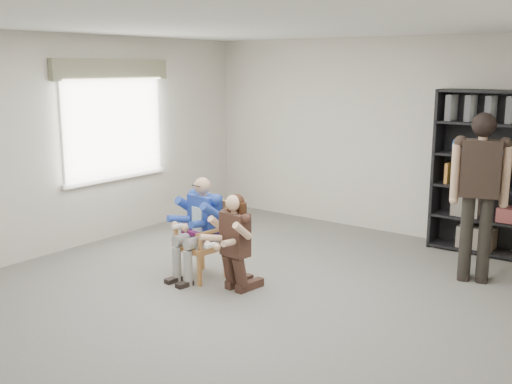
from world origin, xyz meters
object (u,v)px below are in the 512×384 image
Objects in this scene: seated_man at (200,228)px; bookshelf at (506,175)px; standing_man at (478,200)px; armchair at (200,239)px; kneeling_woman at (233,243)px.

bookshelf reaches higher than seated_man.
standing_man is at bearing -89.46° from bookshelf.
kneeling_woman reaches higher than armchair.
kneeling_woman is 0.57× the size of standing_man.
kneeling_woman is at bearing -152.59° from standing_man.
standing_man is (2.55, 1.74, 0.35)m from seated_man.
bookshelf reaches higher than standing_man.
armchair is 0.84× the size of kneeling_woman.
kneeling_woman is at bearing -123.03° from bookshelf.
seated_man is 0.59m from kneeling_woman.
bookshelf is at bearing 64.31° from kneeling_woman.
seated_man is (0.00, -0.00, 0.14)m from armchair.
standing_man is at bearing 50.81° from kneeling_woman.
standing_man reaches higher than seated_man.
kneeling_woman is (0.58, -0.12, -0.05)m from seated_man.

